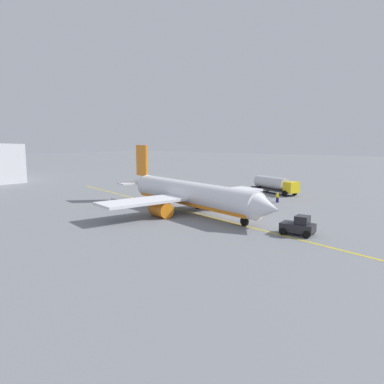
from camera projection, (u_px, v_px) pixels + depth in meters
The scene contains 7 objects.
ground_plane at pixel (192, 213), 54.38m from camera, with size 400.00×400.00×0.00m, color slate.
airplane at pixel (190, 195), 54.44m from camera, with size 32.17×27.15×9.45m.
fuel_tanker at pixel (275, 184), 73.32m from camera, with size 11.05×6.69×3.15m.
pushback_tug at pixel (299, 226), 41.76m from camera, with size 3.66×2.40×2.20m.
refueling_worker at pixel (277, 198), 62.96m from camera, with size 0.62×0.62×1.71m.
safety_cone_nose at pixel (296, 225), 45.25m from camera, with size 0.63×0.63×0.70m, color #F2590F.
taxi_line_marking at pixel (192, 213), 54.38m from camera, with size 77.33×0.30×0.01m, color yellow.
Camera 1 is at (30.62, -43.77, 10.62)m, focal length 35.47 mm.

